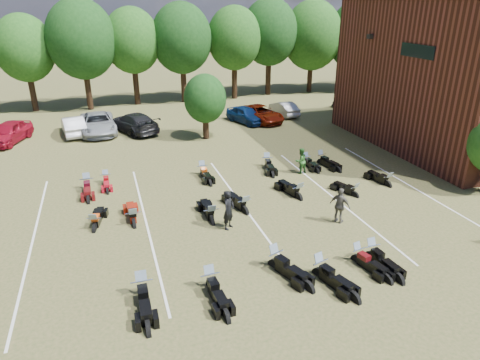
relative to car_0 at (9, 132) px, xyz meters
name	(u,v)px	position (x,y,z in m)	size (l,w,h in m)	color
ground	(326,227)	(16.28, -18.98, -0.79)	(160.00, 160.00, 0.00)	brown
car_0	(9,132)	(0.00, 0.00, 0.00)	(1.87, 4.64, 1.58)	maroon
car_1	(73,126)	(4.53, 0.71, -0.05)	(1.56, 4.49, 1.48)	silver
car_2	(98,124)	(6.39, 0.56, 0.00)	(2.62, 5.67, 1.58)	gray
car_3	(134,123)	(9.16, 0.00, -0.01)	(2.18, 5.36, 1.56)	black
car_4	(246,115)	(18.68, -0.09, -0.08)	(1.68, 4.18, 1.43)	#0B2251
car_5	(284,109)	(22.86, 1.32, -0.15)	(1.35, 3.88, 1.28)	#A5A5A0
car_6	(260,114)	(19.98, -0.07, -0.09)	(2.33, 5.05, 1.40)	#5D1205
car_7	(356,103)	(30.22, 0.95, -0.04)	(2.10, 5.17, 1.50)	#36353A
person_black	(229,210)	(11.92, -17.65, 0.16)	(0.70, 0.46, 1.91)	black
person_green	(301,161)	(18.09, -12.33, 0.01)	(0.78, 0.61, 1.61)	#2B6425
person_grey	(340,206)	(17.11, -18.72, 0.10)	(1.04, 0.43, 1.78)	#535047
motorcycle_0	(143,297)	(7.54, -21.53, -0.79)	(0.80, 2.51, 1.40)	black
motorcycle_1	(210,289)	(9.96, -21.84, -0.79)	(0.76, 2.38, 1.33)	black
motorcycle_2	(319,276)	(14.17, -22.37, -0.79)	(0.77, 2.42, 1.35)	black
motorcycle_3	(275,267)	(12.76, -21.30, -0.79)	(0.79, 2.49, 1.39)	black
motorcycle_4	(371,259)	(16.77, -21.94, -0.79)	(0.73, 2.31, 1.29)	black
motorcycle_5	(357,262)	(16.10, -21.96, -0.79)	(0.69, 2.16, 1.20)	black
motorcycle_7	(134,225)	(7.70, -16.02, -0.79)	(0.76, 2.40, 1.34)	maroon
motorcycle_8	(95,230)	(5.94, -15.90, -0.79)	(0.70, 2.21, 1.23)	black
motorcycle_9	(212,222)	(11.29, -16.86, -0.79)	(0.77, 2.43, 1.36)	black
motorcycle_10	(298,199)	(16.39, -15.68, -0.79)	(0.77, 2.43, 1.35)	black
motorcycle_11	(245,213)	(13.12, -16.36, -0.79)	(0.77, 2.42, 1.35)	black
motorcycle_12	(354,196)	(19.43, -16.37, -0.79)	(0.65, 2.04, 1.13)	black
motorcycle_13	(387,186)	(22.01, -15.71, -0.79)	(0.70, 2.18, 1.22)	black
motorcycle_14	(88,189)	(5.59, -10.93, -0.79)	(0.76, 2.39, 1.33)	#510B0E
motorcycle_15	(107,183)	(6.62, -10.32, -0.79)	(0.64, 2.01, 1.12)	#A00B1A
motorcycle_17	(203,175)	(12.26, -10.81, -0.79)	(0.72, 2.25, 1.25)	black
motorcycle_18	(267,167)	(16.52, -10.70, -0.79)	(0.74, 2.31, 1.29)	black
motorcycle_19	(321,164)	(20.09, -11.25, -0.79)	(0.73, 2.28, 1.27)	black
motorcycle_20	(306,165)	(19.08, -11.10, -0.79)	(0.65, 2.04, 1.14)	black
tree_line	(182,39)	(15.28, 10.02, 5.52)	(56.00, 6.00, 9.79)	black
young_tree_midfield	(205,99)	(14.28, -3.48, 2.30)	(3.20, 3.20, 4.70)	black
parking_lines	(245,209)	(13.28, -15.98, -0.78)	(20.10, 14.00, 0.01)	silver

